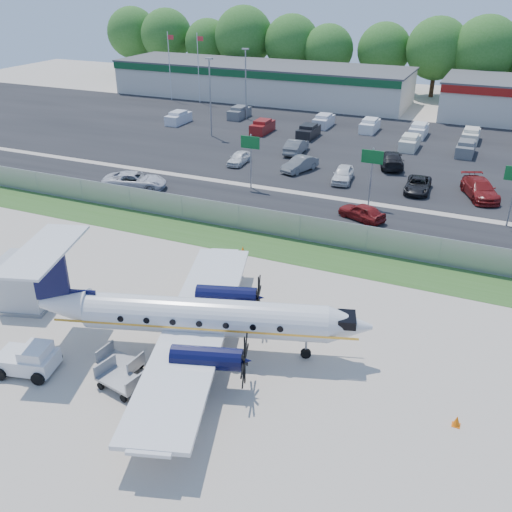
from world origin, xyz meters
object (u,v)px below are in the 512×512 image
at_px(baggage_cart_far, 121,379).
at_px(service_container, 26,284).
at_px(baggage_cart_near, 121,362).
at_px(aircraft, 198,316).
at_px(pushback_tug, 29,359).

height_order(baggage_cart_far, service_container, service_container).
height_order(baggage_cart_near, baggage_cart_far, baggage_cart_far).
relative_size(aircraft, service_container, 5.19).
bearing_deg(baggage_cart_near, aircraft, 47.17).
bearing_deg(baggage_cart_far, service_container, 156.78).
distance_m(pushback_tug, baggage_cart_near, 4.48).
distance_m(aircraft, service_container, 11.58).
distance_m(baggage_cart_near, service_container, 9.29).
xyz_separation_m(baggage_cart_near, baggage_cart_far, (0.86, -1.18, 0.03)).
bearing_deg(aircraft, service_container, -179.70).
xyz_separation_m(baggage_cart_near, service_container, (-8.76, 2.95, 0.93)).
distance_m(aircraft, pushback_tug, 8.54).
xyz_separation_m(pushback_tug, baggage_cart_far, (4.92, 0.71, -0.18)).
distance_m(aircraft, baggage_cart_far, 4.88).
bearing_deg(baggage_cart_near, pushback_tug, -155.05).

